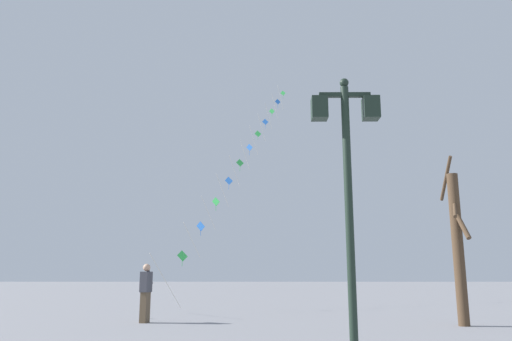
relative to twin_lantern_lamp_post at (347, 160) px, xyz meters
name	(u,v)px	position (x,y,z in m)	size (l,w,h in m)	color
ground_plane	(244,310)	(-2.16, 12.22, -3.33)	(160.00, 160.00, 0.00)	gray
twin_lantern_lamp_post	(347,160)	(0.00, 0.00, 0.00)	(1.19, 0.28, 4.83)	#1E2D23
kite_train	(245,155)	(-2.35, 18.19, 4.49)	(5.62, 19.26, 15.09)	brown
kite_flyer	(146,291)	(-4.92, 6.85, -2.43)	(0.32, 0.63, 1.71)	brown
bare_tree	(457,242)	(4.13, 5.99, -1.04)	(0.90, 2.21, 4.85)	#4C3826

